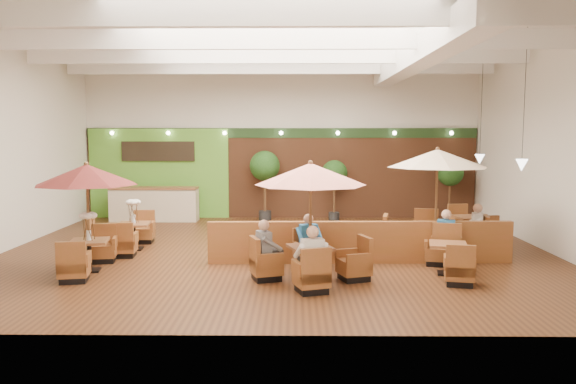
{
  "coord_description": "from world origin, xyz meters",
  "views": [
    {
      "loc": [
        0.46,
        -14.19,
        3.04
      ],
      "look_at": [
        0.3,
        0.5,
        1.5
      ],
      "focal_mm": 35.0,
      "sensor_mm": 36.0,
      "label": 1
    }
  ],
  "objects_px": {
    "service_counter": "(154,204)",
    "diner_3": "(446,231)",
    "diner_0": "(312,253)",
    "diner_2": "(266,244)",
    "diner_4": "(475,224)",
    "table_1": "(310,199)",
    "table_0": "(87,189)",
    "diner_1": "(309,236)",
    "topiary_2": "(450,175)",
    "table_4": "(448,259)",
    "table_2": "(437,182)",
    "table_5": "(471,230)",
    "booth_divider": "(360,242)",
    "table_3": "(125,233)",
    "topiary_0": "(265,169)",
    "topiary_1": "(334,176)"
  },
  "relations": [
    {
      "from": "table_3",
      "to": "diner_4",
      "type": "bearing_deg",
      "value": -7.95
    },
    {
      "from": "booth_divider",
      "to": "table_0",
      "type": "height_order",
      "value": "table_0"
    },
    {
      "from": "table_2",
      "to": "service_counter",
      "type": "bearing_deg",
      "value": 159.92
    },
    {
      "from": "diner_0",
      "to": "diner_1",
      "type": "bearing_deg",
      "value": 72.86
    },
    {
      "from": "table_0",
      "to": "topiary_0",
      "type": "distance_m",
      "value": 8.16
    },
    {
      "from": "table_1",
      "to": "table_2",
      "type": "relative_size",
      "value": 0.94
    },
    {
      "from": "booth_divider",
      "to": "table_3",
      "type": "height_order",
      "value": "table_3"
    },
    {
      "from": "table_4",
      "to": "diner_3",
      "type": "relative_size",
      "value": 2.95
    },
    {
      "from": "diner_2",
      "to": "diner_4",
      "type": "xyz_separation_m",
      "value": [
        5.13,
        2.57,
        0.01
      ]
    },
    {
      "from": "diner_4",
      "to": "diner_0",
      "type": "bearing_deg",
      "value": 141.21
    },
    {
      "from": "table_1",
      "to": "table_5",
      "type": "height_order",
      "value": "table_1"
    },
    {
      "from": "table_4",
      "to": "topiary_2",
      "type": "height_order",
      "value": "topiary_2"
    },
    {
      "from": "diner_1",
      "to": "diner_2",
      "type": "distance_m",
      "value": 1.29
    },
    {
      "from": "table_1",
      "to": "table_5",
      "type": "xyz_separation_m",
      "value": [
        4.6,
        4.08,
        -1.35
      ]
    },
    {
      "from": "diner_4",
      "to": "topiary_1",
      "type": "bearing_deg",
      "value": 41.6
    },
    {
      "from": "table_2",
      "to": "diner_1",
      "type": "distance_m",
      "value": 3.79
    },
    {
      "from": "diner_2",
      "to": "table_3",
      "type": "bearing_deg",
      "value": -150.63
    },
    {
      "from": "service_counter",
      "to": "diner_3",
      "type": "xyz_separation_m",
      "value": [
        8.43,
        -6.28,
        0.18
      ]
    },
    {
      "from": "diner_4",
      "to": "service_counter",
      "type": "bearing_deg",
      "value": 72.39
    },
    {
      "from": "topiary_0",
      "to": "booth_divider",
      "type": "bearing_deg",
      "value": -68.37
    },
    {
      "from": "table_2",
      "to": "diner_3",
      "type": "distance_m",
      "value": 1.46
    },
    {
      "from": "diner_3",
      "to": "booth_divider",
      "type": "bearing_deg",
      "value": -159.34
    },
    {
      "from": "diner_0",
      "to": "diner_3",
      "type": "distance_m",
      "value": 4.08
    },
    {
      "from": "booth_divider",
      "to": "table_1",
      "type": "relative_size",
      "value": 2.78
    },
    {
      "from": "table_1",
      "to": "diner_2",
      "type": "xyz_separation_m",
      "value": [
        -0.91,
        -0.0,
        -0.95
      ]
    },
    {
      "from": "table_2",
      "to": "diner_4",
      "type": "xyz_separation_m",
      "value": [
        0.99,
        -0.0,
        -1.07
      ]
    },
    {
      "from": "diner_0",
      "to": "diner_2",
      "type": "height_order",
      "value": "diner_0"
    },
    {
      "from": "topiary_2",
      "to": "table_4",
      "type": "bearing_deg",
      "value": -105.53
    },
    {
      "from": "table_2",
      "to": "diner_4",
      "type": "height_order",
      "value": "table_2"
    },
    {
      "from": "service_counter",
      "to": "topiary_0",
      "type": "xyz_separation_m",
      "value": [
        3.84,
        0.2,
        1.23
      ]
    },
    {
      "from": "table_1",
      "to": "diner_2",
      "type": "relative_size",
      "value": 3.17
    },
    {
      "from": "diner_4",
      "to": "diner_3",
      "type": "bearing_deg",
      "value": 146.73
    },
    {
      "from": "booth_divider",
      "to": "table_2",
      "type": "xyz_separation_m",
      "value": [
        2.01,
        1.01,
        1.34
      ]
    },
    {
      "from": "table_4",
      "to": "table_2",
      "type": "bearing_deg",
      "value": 95.59
    },
    {
      "from": "table_3",
      "to": "table_4",
      "type": "height_order",
      "value": "table_3"
    },
    {
      "from": "table_5",
      "to": "diner_0",
      "type": "distance_m",
      "value": 6.8
    },
    {
      "from": "booth_divider",
      "to": "table_2",
      "type": "relative_size",
      "value": 2.6
    },
    {
      "from": "diner_0",
      "to": "diner_4",
      "type": "relative_size",
      "value": 1.02
    },
    {
      "from": "diner_1",
      "to": "diner_2",
      "type": "xyz_separation_m",
      "value": [
        -0.91,
        -0.91,
        0.01
      ]
    },
    {
      "from": "topiary_0",
      "to": "diner_0",
      "type": "height_order",
      "value": "topiary_0"
    },
    {
      "from": "table_0",
      "to": "topiary_2",
      "type": "xyz_separation_m",
      "value": [
        9.94,
        7.37,
        -0.25
      ]
    },
    {
      "from": "table_0",
      "to": "table_5",
      "type": "height_order",
      "value": "table_0"
    },
    {
      "from": "topiary_0",
      "to": "diner_2",
      "type": "bearing_deg",
      "value": -86.8
    },
    {
      "from": "booth_divider",
      "to": "topiary_0",
      "type": "relative_size",
      "value": 2.93
    },
    {
      "from": "table_0",
      "to": "diner_1",
      "type": "distance_m",
      "value": 4.98
    },
    {
      "from": "diner_2",
      "to": "table_0",
      "type": "bearing_deg",
      "value": -122.39
    },
    {
      "from": "diner_4",
      "to": "diner_1",
      "type": "bearing_deg",
      "value": 123.17
    },
    {
      "from": "table_4",
      "to": "diner_1",
      "type": "distance_m",
      "value": 3.05
    },
    {
      "from": "table_0",
      "to": "diner_0",
      "type": "distance_m",
      "value": 5.22
    },
    {
      "from": "diner_3",
      "to": "diner_4",
      "type": "xyz_separation_m",
      "value": [
        0.99,
        0.99,
        0.01
      ]
    }
  ]
}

